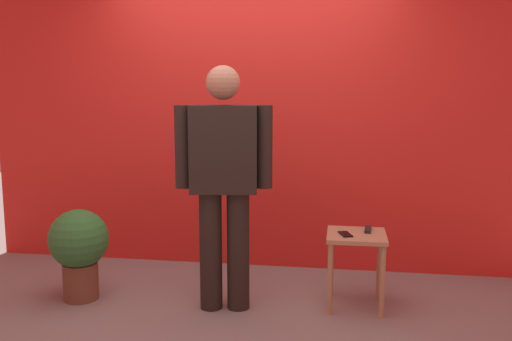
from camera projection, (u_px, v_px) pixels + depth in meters
The scene contains 7 objects.
ground_plane at pixel (218, 328), 3.66m from camera, with size 12.00×12.00×0.00m, color gray.
back_wall_red at pixel (252, 93), 4.79m from camera, with size 4.80×0.12×3.07m, color red.
standing_person at pixel (224, 176), 3.85m from camera, with size 0.69×0.30×1.73m.
side_table at pixel (356, 248), 3.96m from camera, with size 0.42×0.42×0.54m.
cell_phone at pixel (345, 234), 3.91m from camera, with size 0.07×0.14×0.01m, color black.
tv_remote at pixel (368, 229), 4.02m from camera, with size 0.04×0.17×0.02m, color black.
potted_plant at pixel (79, 246), 4.10m from camera, with size 0.44×0.44×0.69m.
Camera 1 is at (0.78, -3.38, 1.58)m, focal length 38.70 mm.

